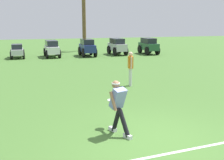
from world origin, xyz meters
name	(u,v)px	position (x,y,z in m)	size (l,w,h in m)	color
ground_plane	(154,139)	(0.00, 0.00, 0.00)	(80.00, 80.00, 0.00)	#44702E
field_line_paint	(169,154)	(0.00, -0.82, 0.00)	(23.76, 0.09, 0.01)	white
frisbee_thrower	(118,105)	(-0.77, 0.60, 0.80)	(0.50, 1.11, 1.43)	black
frisbee_in_flight	(112,101)	(-0.78, 1.15, 0.76)	(0.35, 0.35, 0.05)	white
teammate_near_sideline	(130,65)	(1.39, 5.76, 0.94)	(0.25, 0.50, 1.56)	silver
parked_car_slot_c	(17,51)	(-4.05, 17.31, 0.56)	(1.16, 2.23, 1.10)	#B7BABF
parked_car_slot_d	(52,48)	(-1.37, 17.22, 0.72)	(1.27, 2.45, 1.34)	silver
parked_car_slot_e	(87,47)	(1.53, 17.01, 0.74)	(1.23, 2.38, 1.40)	navy
parked_car_slot_f	(117,46)	(4.23, 17.30, 0.74)	(1.31, 2.41, 1.40)	#B7BABF
parked_car_slot_g	(149,46)	(7.04, 17.01, 0.74)	(1.25, 2.39, 1.40)	#235133
palm_tree_far_right	(84,14)	(2.06, 21.24, 3.52)	(3.10, 3.13, 5.98)	brown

